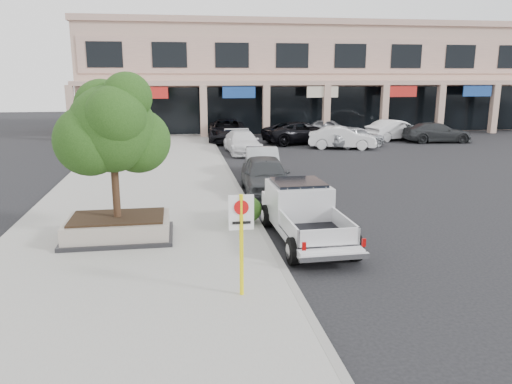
# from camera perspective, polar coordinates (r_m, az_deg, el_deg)

# --- Properties ---
(ground) EXTENTS (120.00, 120.00, 0.00)m
(ground) POSITION_cam_1_polar(r_m,az_deg,el_deg) (14.26, 8.36, -7.15)
(ground) COLOR black
(ground) RESTS_ON ground
(sidewalk) EXTENTS (8.00, 52.00, 0.15)m
(sidewalk) POSITION_cam_1_polar(r_m,az_deg,el_deg) (19.41, -12.83, -1.59)
(sidewalk) COLOR gray
(sidewalk) RESTS_ON ground
(curb) EXTENTS (0.20, 52.00, 0.15)m
(curb) POSITION_cam_1_polar(r_m,az_deg,el_deg) (19.52, -1.19, -1.17)
(curb) COLOR gray
(curb) RESTS_ON ground
(strip_mall) EXTENTS (40.55, 12.43, 9.50)m
(strip_mall) POSITION_cam_1_polar(r_m,az_deg,el_deg) (48.21, 5.72, 12.96)
(strip_mall) COLOR tan
(strip_mall) RESTS_ON ground
(planter) EXTENTS (3.20, 2.20, 0.68)m
(planter) POSITION_cam_1_polar(r_m,az_deg,el_deg) (15.52, -15.46, -3.94)
(planter) COLOR black
(planter) RESTS_ON sidewalk
(planter_tree) EXTENTS (2.90, 2.55, 4.00)m
(planter_tree) POSITION_cam_1_polar(r_m,az_deg,el_deg) (15.08, -15.58, 6.98)
(planter_tree) COLOR #311C13
(planter_tree) RESTS_ON planter
(no_parking_sign) EXTENTS (0.55, 0.09, 2.30)m
(no_parking_sign) POSITION_cam_1_polar(r_m,az_deg,el_deg) (10.85, -1.68, -4.48)
(no_parking_sign) COLOR #FFEA0D
(no_parking_sign) RESTS_ON sidewalk
(hedge) EXTENTS (1.10, 0.99, 0.93)m
(hedge) POSITION_cam_1_polar(r_m,az_deg,el_deg) (16.43, -1.26, -1.99)
(hedge) COLOR #204B15
(hedge) RESTS_ON sidewalk
(pickup_truck) EXTENTS (2.11, 5.38, 1.68)m
(pickup_truck) POSITION_cam_1_polar(r_m,az_deg,el_deg) (15.06, 5.78, -2.60)
(pickup_truck) COLOR silver
(pickup_truck) RESTS_ON ground
(curb_car_a) EXTENTS (2.12, 4.78, 1.60)m
(curb_car_a) POSITION_cam_1_polar(r_m,az_deg,el_deg) (21.02, 1.10, 1.90)
(curb_car_a) COLOR #303235
(curb_car_a) RESTS_ON ground
(curb_car_b) EXTENTS (1.97, 4.53, 1.45)m
(curb_car_b) POSITION_cam_1_polar(r_m,az_deg,el_deg) (24.52, 0.72, 3.36)
(curb_car_b) COLOR #9DA1A5
(curb_car_b) RESTS_ON ground
(curb_car_c) EXTENTS (2.20, 4.95, 1.41)m
(curb_car_c) POSITION_cam_1_polar(r_m,az_deg,el_deg) (32.28, -1.57, 5.71)
(curb_car_c) COLOR white
(curb_car_c) RESTS_ON ground
(curb_car_d) EXTENTS (3.21, 6.23, 1.68)m
(curb_car_d) POSITION_cam_1_polar(r_m,az_deg,el_deg) (38.06, -3.31, 7.05)
(curb_car_d) COLOR black
(curb_car_d) RESTS_ON ground
(lot_car_a) EXTENTS (4.74, 3.09, 1.50)m
(lot_car_a) POSITION_cam_1_polar(r_m,az_deg,el_deg) (35.58, 11.26, 6.24)
(lot_car_a) COLOR #9DA0A5
(lot_car_a) RESTS_ON ground
(lot_car_b) EXTENTS (4.81, 2.85, 1.50)m
(lot_car_b) POSITION_cam_1_polar(r_m,az_deg,el_deg) (34.74, 9.83, 6.13)
(lot_car_b) COLOR silver
(lot_car_b) RESTS_ON ground
(lot_car_c) EXTENTS (5.20, 2.52, 1.46)m
(lot_car_c) POSITION_cam_1_polar(r_m,az_deg,el_deg) (39.91, 19.99, 6.41)
(lot_car_c) COLOR #2A2C2F
(lot_car_c) RESTS_ON ground
(lot_car_d) EXTENTS (6.23, 3.90, 1.61)m
(lot_car_d) POSITION_cam_1_polar(r_m,az_deg,el_deg) (37.08, 5.24, 6.79)
(lot_car_d) COLOR black
(lot_car_d) RESTS_ON ground
(lot_car_e) EXTENTS (4.41, 2.97, 1.39)m
(lot_car_e) POSITION_cam_1_polar(r_m,az_deg,el_deg) (42.05, 8.35, 7.32)
(lot_car_e) COLOR #93949A
(lot_car_e) RESTS_ON ground
(lot_car_f) EXTENTS (4.99, 3.04, 1.55)m
(lot_car_f) POSITION_cam_1_polar(r_m,az_deg,el_deg) (40.35, 15.60, 6.85)
(lot_car_f) COLOR white
(lot_car_f) RESTS_ON ground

